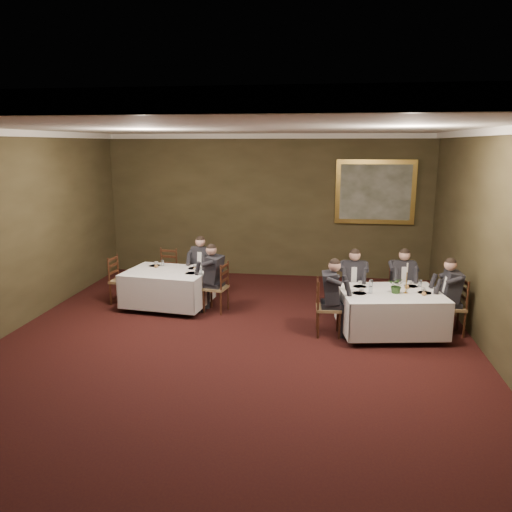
% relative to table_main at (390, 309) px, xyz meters
% --- Properties ---
extents(ground, '(10.00, 10.00, 0.00)m').
position_rel_table_main_xyz_m(ground, '(-2.60, -1.23, -0.45)').
color(ground, black).
rests_on(ground, ground).
extents(ceiling, '(8.00, 10.00, 0.10)m').
position_rel_table_main_xyz_m(ceiling, '(-2.60, -1.23, 3.05)').
color(ceiling, silver).
rests_on(ceiling, back_wall).
extents(back_wall, '(8.00, 0.10, 3.50)m').
position_rel_table_main_xyz_m(back_wall, '(-2.60, 3.77, 1.30)').
color(back_wall, '#342E1A').
rests_on(back_wall, ground).
extents(front_wall, '(8.00, 0.10, 3.50)m').
position_rel_table_main_xyz_m(front_wall, '(-2.60, -6.23, 1.30)').
color(front_wall, '#342E1A').
rests_on(front_wall, ground).
extents(right_wall, '(0.10, 10.00, 3.50)m').
position_rel_table_main_xyz_m(right_wall, '(1.40, -1.23, 1.30)').
color(right_wall, '#342E1A').
rests_on(right_wall, ground).
extents(crown_molding, '(8.00, 10.00, 0.12)m').
position_rel_table_main_xyz_m(crown_molding, '(-2.60, -1.23, 2.99)').
color(crown_molding, white).
rests_on(crown_molding, back_wall).
extents(table_main, '(1.91, 1.57, 0.67)m').
position_rel_table_main_xyz_m(table_main, '(0.00, 0.00, 0.00)').
color(table_main, black).
rests_on(table_main, ground).
extents(table_second, '(1.77, 1.43, 0.67)m').
position_rel_table_main_xyz_m(table_second, '(-4.28, 0.90, -0.00)').
color(table_second, black).
rests_on(table_second, ground).
extents(chair_main_backleft, '(0.46, 0.44, 1.00)m').
position_rel_table_main_xyz_m(chair_main_backleft, '(-0.59, 0.80, -0.17)').
color(chair_main_backleft, olive).
rests_on(chair_main_backleft, ground).
extents(diner_main_backleft, '(0.43, 0.50, 1.35)m').
position_rel_table_main_xyz_m(diner_main_backleft, '(-0.59, 0.78, 0.06)').
color(diner_main_backleft, black).
rests_on(diner_main_backleft, chair_main_backleft).
extents(chair_main_backright, '(0.47, 0.45, 1.00)m').
position_rel_table_main_xyz_m(chair_main_backright, '(0.31, 0.94, -0.17)').
color(chair_main_backright, olive).
rests_on(chair_main_backright, ground).
extents(diner_main_backright, '(0.44, 0.51, 1.35)m').
position_rel_table_main_xyz_m(diner_main_backright, '(0.31, 0.93, 0.06)').
color(diner_main_backright, black).
rests_on(diner_main_backright, chair_main_backright).
extents(chair_main_endleft, '(0.45, 0.46, 1.00)m').
position_rel_table_main_xyz_m(chair_main_endleft, '(-1.07, -0.17, -0.17)').
color(chair_main_endleft, olive).
rests_on(chair_main_endleft, ground).
extents(diner_main_endleft, '(0.50, 0.44, 1.35)m').
position_rel_table_main_xyz_m(diner_main_endleft, '(-1.06, -0.17, 0.06)').
color(diner_main_endleft, black).
rests_on(diner_main_endleft, chair_main_endleft).
extents(chair_main_endright, '(0.44, 0.46, 1.00)m').
position_rel_table_main_xyz_m(chair_main_endright, '(1.07, 0.17, -0.17)').
color(chair_main_endright, olive).
rests_on(chair_main_endright, ground).
extents(diner_main_endright, '(0.50, 0.43, 1.35)m').
position_rel_table_main_xyz_m(diner_main_endright, '(1.06, 0.17, 0.06)').
color(diner_main_endright, black).
rests_on(diner_main_endright, chair_main_endright).
extents(chair_sec_backleft, '(0.50, 0.49, 1.00)m').
position_rel_table_main_xyz_m(chair_sec_backleft, '(-4.61, 1.78, -0.17)').
color(chair_sec_backleft, olive).
rests_on(chair_sec_backleft, ground).
extents(chair_sec_backright, '(0.51, 0.50, 1.00)m').
position_rel_table_main_xyz_m(chair_sec_backright, '(-3.74, 1.68, -0.17)').
color(chair_sec_backright, olive).
rests_on(chair_sec_backright, ground).
extents(diner_sec_backright, '(0.49, 0.55, 1.35)m').
position_rel_table_main_xyz_m(diner_sec_backright, '(-3.74, 1.67, 0.06)').
color(diner_sec_backright, black).
rests_on(diner_sec_backright, chair_sec_backright).
extents(chair_sec_endright, '(0.49, 0.51, 1.00)m').
position_rel_table_main_xyz_m(chair_sec_endright, '(-3.25, 0.77, -0.17)').
color(chair_sec_endright, olive).
rests_on(chair_sec_endright, ground).
extents(diner_sec_endright, '(0.54, 0.48, 1.35)m').
position_rel_table_main_xyz_m(diner_sec_endright, '(-3.26, 0.78, 0.06)').
color(diner_sec_endright, black).
rests_on(diner_sec_endright, chair_sec_endright).
extents(chair_sec_endleft, '(0.46, 0.48, 1.00)m').
position_rel_table_main_xyz_m(chair_sec_endleft, '(-5.30, 1.02, -0.17)').
color(chair_sec_endleft, olive).
rests_on(chair_sec_endleft, ground).
extents(centerpiece, '(0.34, 0.32, 0.30)m').
position_rel_table_main_xyz_m(centerpiece, '(0.08, -0.05, 0.46)').
color(centerpiece, '#2D5926').
rests_on(centerpiece, table_main).
extents(candlestick, '(0.08, 0.08, 0.54)m').
position_rel_table_main_xyz_m(candlestick, '(0.24, -0.02, 0.51)').
color(candlestick, '#B58A37').
rests_on(candlestick, table_main).
extents(place_setting_table_main, '(0.33, 0.31, 0.14)m').
position_rel_table_main_xyz_m(place_setting_table_main, '(-0.46, 0.31, 0.35)').
color(place_setting_table_main, white).
rests_on(place_setting_table_main, table_main).
extents(place_setting_table_second, '(0.33, 0.31, 0.14)m').
position_rel_table_main_xyz_m(place_setting_table_second, '(-4.62, 1.31, 0.35)').
color(place_setting_table_second, white).
rests_on(place_setting_table_second, table_second).
extents(painting, '(1.87, 0.09, 1.52)m').
position_rel_table_main_xyz_m(painting, '(0.00, 3.70, 1.69)').
color(painting, '#E7C354').
rests_on(painting, back_wall).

